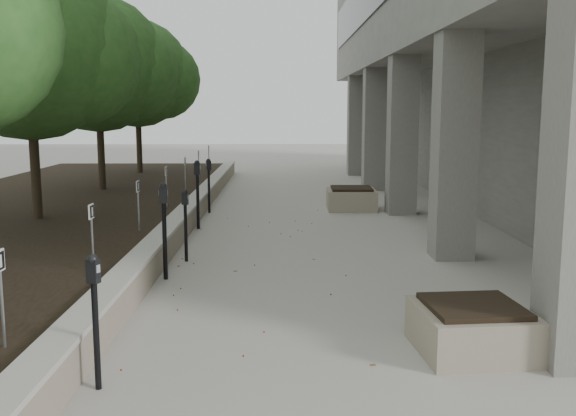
{
  "coord_description": "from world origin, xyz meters",
  "views": [
    {
      "loc": [
        0.31,
        -5.49,
        2.67
      ],
      "look_at": [
        0.44,
        6.15,
        0.89
      ],
      "focal_mm": 40.38,
      "sensor_mm": 36.0,
      "label": 1
    }
  ],
  "objects": [
    {
      "name": "ground",
      "position": [
        0.0,
        0.0,
        0.0
      ],
      "size": [
        90.0,
        90.0,
        0.0
      ],
      "primitive_type": "plane",
      "color": "#ACA79F",
      "rests_on": "ground"
    },
    {
      "name": "retaining_wall",
      "position": [
        -1.82,
        9.0,
        0.25
      ],
      "size": [
        0.39,
        26.0,
        0.5
      ],
      "primitive_type": null,
      "color": "#A19480",
      "rests_on": "ground"
    },
    {
      "name": "planting_bed",
      "position": [
        -5.5,
        9.0,
        0.2
      ],
      "size": [
        7.0,
        26.0,
        0.4
      ],
      "primitive_type": "cube",
      "color": "black",
      "rests_on": "ground"
    },
    {
      "name": "crabapple_tree_3",
      "position": [
        -4.8,
        8.0,
        3.12
      ],
      "size": [
        4.6,
        4.0,
        5.44
      ],
      "primitive_type": null,
      "color": "#275621",
      "rests_on": "planting_bed"
    },
    {
      "name": "crabapple_tree_4",
      "position": [
        -4.8,
        13.0,
        3.12
      ],
      "size": [
        4.6,
        4.0,
        5.44
      ],
      "primitive_type": null,
      "color": "#275621",
      "rests_on": "planting_bed"
    },
    {
      "name": "crabapple_tree_5",
      "position": [
        -4.8,
        18.0,
        3.12
      ],
      "size": [
        4.6,
        4.0,
        5.44
      ],
      "primitive_type": null,
      "color": "#275621",
      "rests_on": "planting_bed"
    },
    {
      "name": "parking_sign_2",
      "position": [
        -2.35,
        0.5,
        0.88
      ],
      "size": [
        0.04,
        0.22,
        0.96
      ],
      "primitive_type": null,
      "color": "black",
      "rests_on": "planting_bed"
    },
    {
      "name": "parking_sign_3",
      "position": [
        -2.35,
        3.5,
        0.88
      ],
      "size": [
        0.04,
        0.22,
        0.96
      ],
      "primitive_type": null,
      "color": "black",
      "rests_on": "planting_bed"
    },
    {
      "name": "parking_sign_4",
      "position": [
        -2.35,
        6.5,
        0.88
      ],
      "size": [
        0.04,
        0.22,
        0.96
      ],
      "primitive_type": null,
      "color": "black",
      "rests_on": "planting_bed"
    },
    {
      "name": "parking_sign_5",
      "position": [
        -2.35,
        9.5,
        0.88
      ],
      "size": [
        0.04,
        0.22,
        0.96
      ],
      "primitive_type": null,
      "color": "black",
      "rests_on": "planting_bed"
    },
    {
      "name": "parking_sign_6",
      "position": [
        -2.35,
        12.5,
        0.88
      ],
      "size": [
        0.04,
        0.22,
        0.96
      ],
      "primitive_type": null,
      "color": "black",
      "rests_on": "planting_bed"
    },
    {
      "name": "parking_sign_7",
      "position": [
        -2.35,
        15.5,
        0.88
      ],
      "size": [
        0.04,
        0.22,
        0.96
      ],
      "primitive_type": null,
      "color": "black",
      "rests_on": "planting_bed"
    },
    {
      "name": "parking_sign_8",
      "position": [
        -2.35,
        18.5,
        0.88
      ],
      "size": [
        0.04,
        0.22,
        0.96
      ],
      "primitive_type": null,
      "color": "black",
      "rests_on": "planting_bed"
    },
    {
      "name": "parking_meter_1",
      "position": [
        -1.45,
        0.44,
        0.67
      ],
      "size": [
        0.16,
        0.13,
        1.33
      ],
      "primitive_type": null,
      "rotation": [
        0.0,
        0.0,
        -0.37
      ],
      "color": "black",
      "rests_on": "ground"
    },
    {
      "name": "parking_meter_2",
      "position": [
        -1.52,
        4.51,
        0.77
      ],
      "size": [
        0.16,
        0.13,
        1.54
      ],
      "primitive_type": null,
      "rotation": [
        0.0,
        0.0,
        0.12
      ],
      "color": "black",
      "rests_on": "ground"
    },
    {
      "name": "parking_meter_3",
      "position": [
        -1.36,
        5.73,
        0.64
      ],
      "size": [
        0.14,
        0.11,
        1.29
      ],
      "primitive_type": null,
      "rotation": [
        0.0,
        0.0,
        -0.12
      ],
      "color": "black",
      "rests_on": "ground"
    },
    {
      "name": "parking_meter_4",
      "position": [
        -1.55,
        8.9,
        0.78
      ],
      "size": [
        0.16,
        0.12,
        1.55
      ],
      "primitive_type": null,
      "rotation": [
        0.0,
        0.0,
        -0.07
      ],
      "color": "black",
      "rests_on": "ground"
    },
    {
      "name": "parking_meter_5",
      "position": [
        -1.55,
        11.18,
        0.71
      ],
      "size": [
        0.17,
        0.14,
        1.42
      ],
      "primitive_type": null,
      "rotation": [
        0.0,
        0.0,
        0.37
      ],
      "color": "black",
      "rests_on": "ground"
    },
    {
      "name": "planter_front",
      "position": [
        2.43,
        1.36,
        0.28
      ],
      "size": [
        1.29,
        1.29,
        0.55
      ],
      "primitive_type": null,
      "rotation": [
        0.0,
        0.0,
        0.09
      ],
      "color": "#A19480",
      "rests_on": "ground"
    },
    {
      "name": "planter_back",
      "position": [
        2.21,
        11.72,
        0.3
      ],
      "size": [
        1.31,
        1.31,
        0.6
      ],
      "primitive_type": null,
      "rotation": [
        0.0,
        0.0,
        -0.02
      ],
      "color": "#A19480",
      "rests_on": "ground"
    },
    {
      "name": "berry_scatter",
      "position": [
        -0.1,
        5.0,
        0.01
      ],
      "size": [
        3.3,
        14.1,
        0.02
      ],
      "primitive_type": null,
      "color": "maroon",
      "rests_on": "ground"
    }
  ]
}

